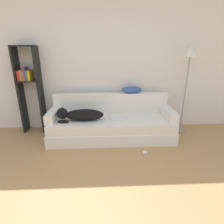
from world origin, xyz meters
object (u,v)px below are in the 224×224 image
at_px(bookshelf, 29,85).
at_px(power_adapter, 145,153).
at_px(floor_lamp, 190,58).
at_px(laptop, 119,119).
at_px(couch, 112,128).
at_px(dog, 80,115).
at_px(throw_pillow, 132,90).

bearing_deg(bookshelf, power_adapter, -25.09).
bearing_deg(floor_lamp, laptop, -167.15).
bearing_deg(couch, dog, -169.87).
bearing_deg(dog, bookshelf, 153.90).
distance_m(dog, laptop, 0.70).
bearing_deg(power_adapter, laptop, 128.08).
distance_m(laptop, throw_pillow, 0.67).
bearing_deg(dog, couch, 10.13).
relative_size(floor_lamp, power_adapter, 26.34).
relative_size(laptop, power_adapter, 5.44).
bearing_deg(dog, throw_pillow, 23.51).
distance_m(laptop, floor_lamp, 1.70).
distance_m(couch, throw_pillow, 0.84).
distance_m(throw_pillow, floor_lamp, 1.19).
bearing_deg(floor_lamp, dog, -171.06).
bearing_deg(bookshelf, laptop, -15.72).
relative_size(laptop, bookshelf, 0.21).
relative_size(couch, floor_lamp, 1.35).
xyz_separation_m(dog, floor_lamp, (2.00, 0.31, 0.95)).
distance_m(couch, bookshelf, 1.80).
bearing_deg(laptop, throw_pillow, 42.09).
bearing_deg(power_adapter, couch, 131.27).
relative_size(couch, power_adapter, 35.65).
relative_size(laptop, floor_lamp, 0.21).
height_order(laptop, throw_pillow, throw_pillow).
bearing_deg(laptop, dog, 168.47).
height_order(couch, dog, dog).
relative_size(dog, power_adapter, 12.85).
relative_size(bookshelf, power_adapter, 26.18).
bearing_deg(throw_pillow, dog, -156.49).
bearing_deg(couch, laptop, -34.93).
height_order(couch, bookshelf, bookshelf).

